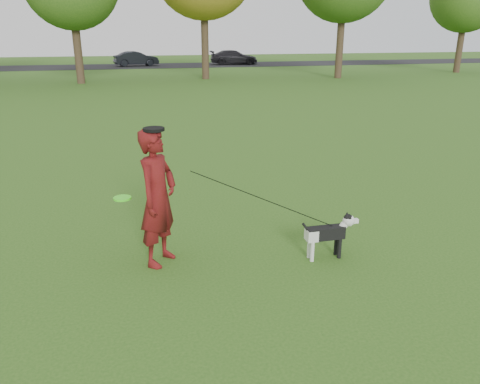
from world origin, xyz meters
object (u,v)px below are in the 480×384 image
object	(u,v)px
car_right	(234,57)
man	(158,198)
car_mid	(136,59)
dog	(330,231)

from	to	relation	value
car_right	man	bearing A→B (deg)	169.96
man	car_mid	xyz separation A→B (m)	(1.01, 39.60, -0.27)
car_mid	dog	bearing A→B (deg)	171.91
man	car_mid	world-z (taller)	man
car_mid	car_right	world-z (taller)	car_right
dog	car_right	distance (m)	40.82
dog	car_mid	xyz separation A→B (m)	(-1.33, 40.04, 0.27)
dog	car_right	xyz separation A→B (m)	(7.92, 40.04, 0.28)
dog	car_mid	bearing A→B (deg)	91.90
dog	car_mid	world-z (taller)	car_mid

